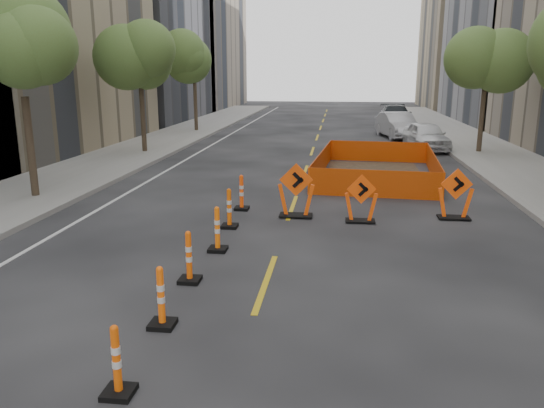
# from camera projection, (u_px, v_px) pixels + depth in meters

# --- Properties ---
(ground_plane) EXTENTS (140.00, 140.00, 0.00)m
(ground_plane) POSITION_uv_depth(u_px,v_px,m) (223.00, 404.00, 6.65)
(ground_plane) COLOR black
(sidewalk_left) EXTENTS (4.00, 90.00, 0.15)m
(sidewalk_left) POSITION_uv_depth(u_px,v_px,m) (51.00, 184.00, 19.27)
(sidewalk_left) COLOR gray
(sidewalk_left) RESTS_ON ground
(bld_left_d) EXTENTS (12.00, 16.00, 14.00)m
(bld_left_d) POSITION_uv_depth(u_px,v_px,m) (123.00, 36.00, 44.74)
(bld_left_d) COLOR #4C4C51
(bld_left_d) RESTS_ON ground
(bld_left_e) EXTENTS (12.00, 20.00, 20.00)m
(bld_left_e) POSITION_uv_depth(u_px,v_px,m) (179.00, 17.00, 59.80)
(bld_left_e) COLOR gray
(bld_left_e) RESTS_ON ground
(bld_right_e) EXTENTS (12.00, 14.00, 16.00)m
(bld_right_e) POSITION_uv_depth(u_px,v_px,m) (483.00, 35.00, 59.06)
(bld_right_e) COLOR tan
(bld_right_e) RESTS_ON ground
(tree_l_b) EXTENTS (2.80, 2.80, 5.95)m
(tree_l_b) POSITION_uv_depth(u_px,v_px,m) (20.00, 56.00, 16.19)
(tree_l_b) COLOR #382B1E
(tree_l_b) RESTS_ON ground
(tree_l_c) EXTENTS (2.80, 2.80, 5.95)m
(tree_l_c) POSITION_uv_depth(u_px,v_px,m) (140.00, 62.00, 25.82)
(tree_l_c) COLOR #382B1E
(tree_l_c) RESTS_ON ground
(tree_l_d) EXTENTS (2.80, 2.80, 5.95)m
(tree_l_d) POSITION_uv_depth(u_px,v_px,m) (194.00, 64.00, 35.45)
(tree_l_d) COLOR #382B1E
(tree_l_d) RESTS_ON ground
(tree_r_c) EXTENTS (2.80, 2.80, 5.95)m
(tree_r_c) POSITION_uv_depth(u_px,v_px,m) (487.00, 62.00, 25.71)
(tree_r_c) COLOR #382B1E
(tree_r_c) RESTS_ON ground
(channelizer_3) EXTENTS (0.39, 0.39, 0.99)m
(channelizer_3) POSITION_uv_depth(u_px,v_px,m) (116.00, 361.00, 6.72)
(channelizer_3) COLOR #E35209
(channelizer_3) RESTS_ON ground
(channelizer_4) EXTENTS (0.41, 0.41, 1.05)m
(channelizer_4) POSITION_uv_depth(u_px,v_px,m) (161.00, 297.00, 8.55)
(channelizer_4) COLOR #FE5D0A
(channelizer_4) RESTS_ON ground
(channelizer_5) EXTENTS (0.42, 0.42, 1.06)m
(channelizer_5) POSITION_uv_depth(u_px,v_px,m) (189.00, 257.00, 10.39)
(channelizer_5) COLOR #ED540A
(channelizer_5) RESTS_ON ground
(channelizer_6) EXTENTS (0.42, 0.42, 1.07)m
(channelizer_6) POSITION_uv_depth(u_px,v_px,m) (217.00, 229.00, 12.20)
(channelizer_6) COLOR #FF660A
(channelizer_6) RESTS_ON ground
(channelizer_7) EXTENTS (0.42, 0.42, 1.07)m
(channelizer_7) POSITION_uv_depth(u_px,v_px,m) (229.00, 208.00, 14.05)
(channelizer_7) COLOR #E15609
(channelizer_7) RESTS_ON ground
(channelizer_8) EXTENTS (0.42, 0.42, 1.07)m
(channelizer_8) POSITION_uv_depth(u_px,v_px,m) (242.00, 192.00, 15.88)
(channelizer_8) COLOR #FF490A
(channelizer_8) RESTS_ON ground
(chevron_sign_left) EXTENTS (1.10, 0.72, 1.57)m
(chevron_sign_left) POSITION_uv_depth(u_px,v_px,m) (296.00, 190.00, 15.03)
(chevron_sign_left) COLOR #E84809
(chevron_sign_left) RESTS_ON ground
(chevron_sign_center) EXTENTS (0.99, 0.70, 1.35)m
(chevron_sign_center) POSITION_uv_depth(u_px,v_px,m) (361.00, 198.00, 14.53)
(chevron_sign_center) COLOR #FC4B0A
(chevron_sign_center) RESTS_ON ground
(chevron_sign_right) EXTENTS (1.01, 0.64, 1.46)m
(chevron_sign_right) POSITION_uv_depth(u_px,v_px,m) (456.00, 194.00, 14.83)
(chevron_sign_right) COLOR #FF4C0A
(chevron_sign_right) RESTS_ON ground
(safety_fence) EXTENTS (4.97, 7.78, 0.93)m
(safety_fence) POSITION_uv_depth(u_px,v_px,m) (376.00, 165.00, 20.97)
(safety_fence) COLOR #F13F0C
(safety_fence) RESTS_ON ground
(parked_car_near) EXTENTS (2.31, 4.52, 1.47)m
(parked_car_near) POSITION_uv_depth(u_px,v_px,m) (426.00, 136.00, 28.12)
(parked_car_near) COLOR white
(parked_car_near) RESTS_ON ground
(parked_car_mid) EXTENTS (2.59, 5.04, 1.58)m
(parked_car_mid) POSITION_uv_depth(u_px,v_px,m) (397.00, 125.00, 33.20)
(parked_car_mid) COLOR #B1B0B6
(parked_car_mid) RESTS_ON ground
(parked_car_far) EXTENTS (2.28, 5.54, 1.61)m
(parked_car_far) POSITION_uv_depth(u_px,v_px,m) (395.00, 116.00, 40.09)
(parked_car_far) COLOR black
(parked_car_far) RESTS_ON ground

